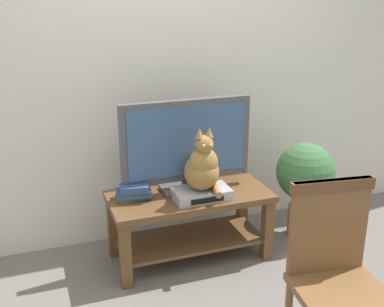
% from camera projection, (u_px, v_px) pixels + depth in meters
% --- Properties ---
extents(ground_plane, '(12.00, 12.00, 0.00)m').
position_uv_depth(ground_plane, '(218.00, 306.00, 2.95)').
color(ground_plane, slate).
extents(back_wall, '(7.00, 0.12, 2.80)m').
position_uv_depth(back_wall, '(162.00, 53.00, 3.48)').
color(back_wall, silver).
rests_on(back_wall, ground).
extents(tv_stand, '(1.12, 0.51, 0.50)m').
position_uv_depth(tv_stand, '(190.00, 213.00, 3.37)').
color(tv_stand, brown).
rests_on(tv_stand, ground).
extents(tv, '(0.91, 0.20, 0.65)m').
position_uv_depth(tv, '(186.00, 144.00, 3.26)').
color(tv, '#4C4C51').
rests_on(tv, tv_stand).
extents(media_box, '(0.38, 0.23, 0.07)m').
position_uv_depth(media_box, '(201.00, 194.00, 3.23)').
color(media_box, '#ADADB2').
rests_on(media_box, tv_stand).
extents(cat, '(0.23, 0.32, 0.44)m').
position_uv_depth(cat, '(203.00, 167.00, 3.16)').
color(cat, olive).
rests_on(cat, media_box).
extents(wooden_chair, '(0.49, 0.49, 0.96)m').
position_uv_depth(wooden_chair, '(336.00, 266.00, 2.37)').
color(wooden_chair, brown).
rests_on(wooden_chair, ground).
extents(book_stack, '(0.24, 0.19, 0.11)m').
position_uv_depth(book_stack, '(134.00, 191.00, 3.22)').
color(book_stack, '#38664C').
rests_on(book_stack, tv_stand).
extents(potted_plant, '(0.44, 0.44, 0.75)m').
position_uv_depth(potted_plant, '(305.00, 178.00, 3.63)').
color(potted_plant, '#9E6B4C').
rests_on(potted_plant, ground).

